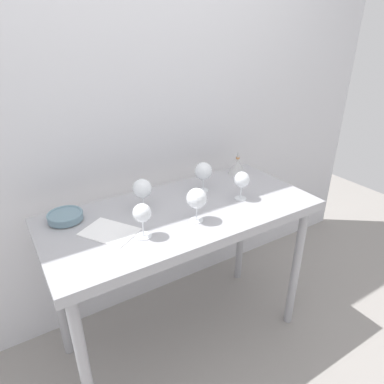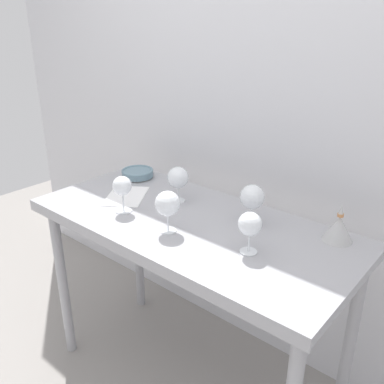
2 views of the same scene
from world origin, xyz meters
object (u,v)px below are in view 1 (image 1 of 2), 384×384
(wine_glass_near_right, at_px, (242,180))
(tasting_bowl, at_px, (65,216))
(wine_glass_far_right, at_px, (203,172))
(decanter_funnel, at_px, (237,166))
(wine_glass_far_left, at_px, (142,189))
(wine_glass_near_center, at_px, (198,199))
(wine_glass_near_left, at_px, (142,214))
(tasting_sheet_upper, at_px, (110,232))

(wine_glass_near_right, distance_m, tasting_bowl, 0.91)
(wine_glass_far_right, xyz_separation_m, decanter_funnel, (0.32, 0.10, -0.07))
(wine_glass_far_left, distance_m, wine_glass_near_center, 0.30)
(wine_glass_far_left, bearing_deg, wine_glass_far_right, 3.13)
(wine_glass_near_left, distance_m, wine_glass_near_right, 0.61)
(wine_glass_far_right, xyz_separation_m, tasting_sheet_upper, (-0.60, -0.14, -0.11))
(wine_glass_near_left, xyz_separation_m, tasting_sheet_upper, (-0.12, 0.12, -0.11))
(wine_glass_far_right, relative_size, wine_glass_near_right, 1.08)
(wine_glass_near_right, relative_size, tasting_bowl, 0.94)
(tasting_bowl, bearing_deg, wine_glass_far_left, -13.45)
(wine_glass_far_right, relative_size, decanter_funnel, 1.13)
(wine_glass_near_center, distance_m, tasting_bowl, 0.64)
(wine_glass_near_left, distance_m, decanter_funnel, 0.89)
(wine_glass_far_left, xyz_separation_m, decanter_funnel, (0.70, 0.12, -0.06))
(wine_glass_far_right, relative_size, tasting_sheet_upper, 0.70)
(wine_glass_near_right, distance_m, tasting_sheet_upper, 0.73)
(wine_glass_far_left, bearing_deg, decanter_funnel, 9.47)
(wine_glass_near_right, bearing_deg, tasting_bowl, 163.22)
(wine_glass_far_left, distance_m, wine_glass_near_right, 0.53)
(wine_glass_near_center, xyz_separation_m, decanter_funnel, (0.53, 0.36, -0.07))
(wine_glass_far_right, bearing_deg, tasting_bowl, 174.87)
(wine_glass_near_center, bearing_deg, tasting_bowl, 148.40)
(wine_glass_near_right, distance_m, decanter_funnel, 0.36)
(wine_glass_far_left, relative_size, tasting_bowl, 0.98)
(wine_glass_far_right, xyz_separation_m, wine_glass_near_center, (-0.21, -0.27, 0.00))
(wine_glass_near_center, bearing_deg, wine_glass_near_right, 12.48)
(tasting_bowl, distance_m, decanter_funnel, 1.07)
(wine_glass_near_right, bearing_deg, wine_glass_far_left, 160.82)
(wine_glass_far_left, relative_size, wine_glass_near_right, 1.05)
(wine_glass_near_left, relative_size, tasting_bowl, 0.97)
(wine_glass_far_left, xyz_separation_m, tasting_bowl, (-0.37, 0.09, -0.09))
(wine_glass_far_right, distance_m, decanter_funnel, 0.34)
(tasting_bowl, bearing_deg, decanter_funnel, 1.57)
(wine_glass_far_right, relative_size, wine_glass_near_center, 1.00)
(tasting_bowl, bearing_deg, wine_glass_near_right, -16.78)
(tasting_bowl, xyz_separation_m, decanter_funnel, (1.07, 0.03, 0.03))
(tasting_sheet_upper, relative_size, tasting_bowl, 1.45)
(wine_glass_near_left, height_order, tasting_bowl, wine_glass_near_left)
(wine_glass_near_right, height_order, decanter_funnel, wine_glass_near_right)
(wine_glass_near_right, relative_size, tasting_sheet_upper, 0.65)
(decanter_funnel, bearing_deg, wine_glass_near_left, -156.47)
(wine_glass_far_right, xyz_separation_m, tasting_bowl, (-0.75, 0.07, -0.09))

